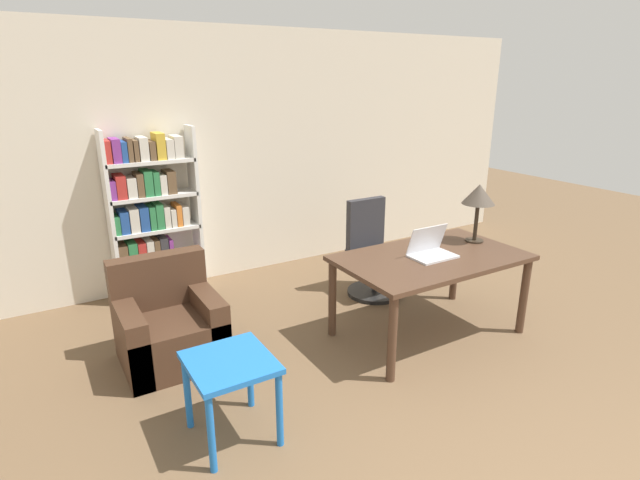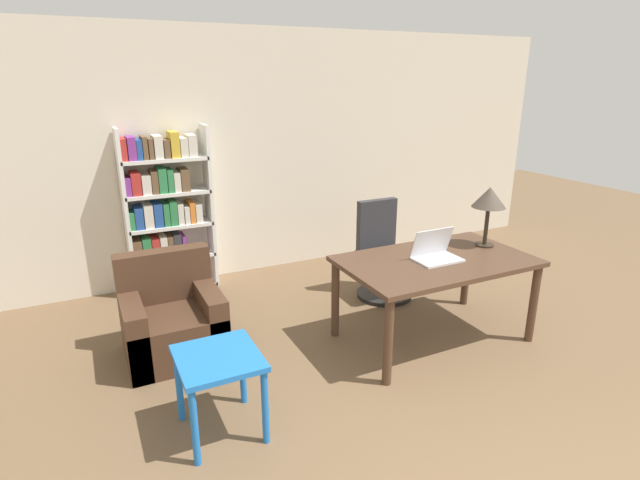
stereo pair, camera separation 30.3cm
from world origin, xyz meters
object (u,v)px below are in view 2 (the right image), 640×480
at_px(desk, 436,269).
at_px(bookshelf, 163,213).
at_px(side_table_blue, 219,370).
at_px(office_chair, 382,256).
at_px(table_lamp, 489,199).
at_px(laptop, 435,253).
at_px(armchair, 172,322).

bearing_deg(desk, bookshelf, 131.64).
bearing_deg(side_table_blue, office_chair, 33.28).
bearing_deg(desk, office_chair, 83.52).
bearing_deg(table_lamp, office_chair, 119.13).
bearing_deg(bookshelf, laptop, -48.70).
xyz_separation_m(office_chair, side_table_blue, (-2.09, -1.37, 0.03)).
distance_m(office_chair, bookshelf, 2.30).
relative_size(armchair, bookshelf, 0.48).
xyz_separation_m(laptop, table_lamp, (0.63, 0.09, 0.37)).
height_order(side_table_blue, bookshelf, bookshelf).
height_order(laptop, side_table_blue, laptop).
height_order(side_table_blue, armchair, armchair).
bearing_deg(armchair, desk, -19.50).
xyz_separation_m(armchair, bookshelf, (0.21, 1.36, 0.57)).
bearing_deg(side_table_blue, desk, 10.99).
distance_m(office_chair, armchair, 2.20).
bearing_deg(side_table_blue, armchair, 94.88).
xyz_separation_m(table_lamp, office_chair, (-0.50, 0.89, -0.74)).
relative_size(laptop, office_chair, 0.38).
xyz_separation_m(desk, table_lamp, (0.61, 0.09, 0.52)).
relative_size(desk, office_chair, 1.60).
height_order(desk, side_table_blue, desk).
relative_size(desk, bookshelf, 0.92).
height_order(desk, armchair, armchair).
bearing_deg(bookshelf, table_lamp, -39.01).
xyz_separation_m(laptop, bookshelf, (-1.84, 2.10, 0.06)).
distance_m(laptop, table_lamp, 0.74).
distance_m(table_lamp, armchair, 2.90).
distance_m(table_lamp, office_chair, 1.26).
height_order(table_lamp, bookshelf, bookshelf).
relative_size(desk, table_lamp, 2.97).
relative_size(laptop, side_table_blue, 0.69).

